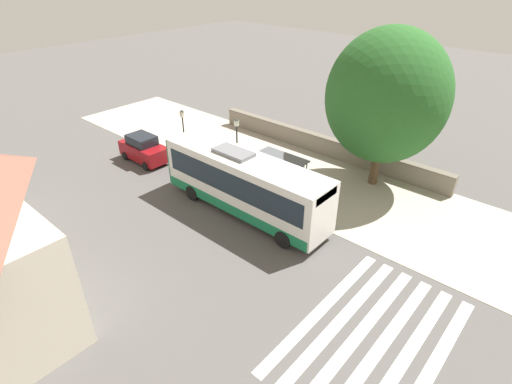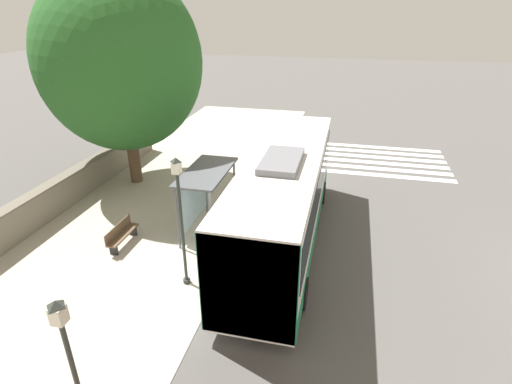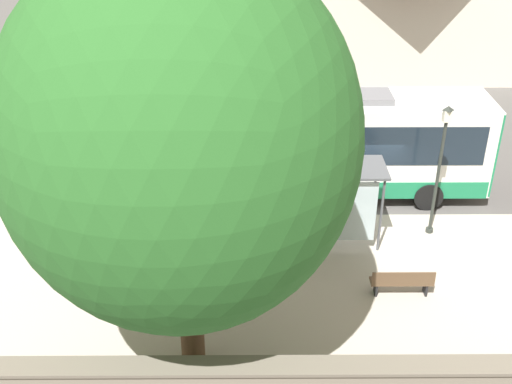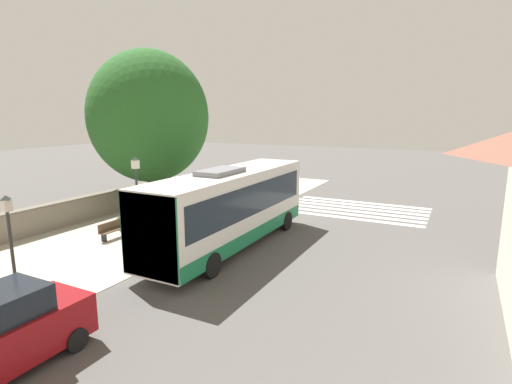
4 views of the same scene
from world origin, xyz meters
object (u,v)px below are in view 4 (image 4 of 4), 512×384
object	(u,v)px
street_lamp_near	(137,200)
shade_tree	(149,117)
pedestrian	(249,204)
bus	(231,206)
parked_car_behind_bus	(3,333)
bus_shelter	(178,195)
bench	(114,229)
street_lamp_far	(11,245)

from	to	relation	value
street_lamp_near	shade_tree	bearing A→B (deg)	128.18
shade_tree	pedestrian	bearing A→B (deg)	4.83
bus	shade_tree	world-z (taller)	shade_tree
parked_car_behind_bus	pedestrian	bearing A→B (deg)	95.28
bus	pedestrian	bearing A→B (deg)	108.27
parked_car_behind_bus	bus_shelter	bearing A→B (deg)	105.99
bench	shade_tree	bearing A→B (deg)	113.41
street_lamp_near	parked_car_behind_bus	world-z (taller)	street_lamp_near
street_lamp_far	bus_shelter	bearing A→B (deg)	94.05
shade_tree	parked_car_behind_bus	distance (m)	17.51
street_lamp_far	street_lamp_near	bearing A→B (deg)	90.89
street_lamp_far	pedestrian	bearing A→B (deg)	85.51
parked_car_behind_bus	street_lamp_far	bearing A→B (deg)	142.75
bus	parked_car_behind_bus	distance (m)	10.50
bus	shade_tree	distance (m)	10.22
bus_shelter	street_lamp_far	distance (m)	8.89
bench	street_lamp_near	bearing A→B (deg)	-26.24
bus_shelter	shade_tree	distance (m)	7.53
bench	parked_car_behind_bus	xyz separation A→B (m)	(5.81, -8.93, 0.50)
parked_car_behind_bus	bench	bearing A→B (deg)	123.03
bus	shade_tree	size ratio (longest dim) A/B	1.09
bus_shelter	street_lamp_far	world-z (taller)	street_lamp_far
pedestrian	shade_tree	bearing A→B (deg)	-175.17
bus	street_lamp_near	bearing A→B (deg)	-130.61
pedestrian	bench	world-z (taller)	pedestrian
bus_shelter	shade_tree	size ratio (longest dim) A/B	0.33
bus	pedestrian	xyz separation A→B (m)	(-1.56, 4.73, -0.97)
bus_shelter	street_lamp_near	bearing A→B (deg)	-80.96
bench	bus	bearing A→B (deg)	14.33
bus	bench	xyz separation A→B (m)	(-5.96, -1.52, -1.49)
bus_shelter	pedestrian	bearing A→B (deg)	69.43
bus	pedestrian	size ratio (longest dim) A/B	6.48
parked_car_behind_bus	bus	bearing A→B (deg)	89.13
pedestrian	bench	bearing A→B (deg)	-125.16
pedestrian	bus	bearing A→B (deg)	-71.73
street_lamp_far	bench	bearing A→B (deg)	115.42
bus	bench	distance (m)	6.33
bus	pedestrian	distance (m)	5.07
bus	street_lamp_near	world-z (taller)	street_lamp_near
pedestrian	bus_shelter	bearing A→B (deg)	-110.57
bus_shelter	bench	distance (m)	3.68
bench	street_lamp_far	size ratio (longest dim) A/B	0.46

